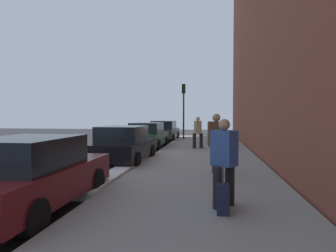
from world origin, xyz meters
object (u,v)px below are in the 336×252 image
(parked_car_black, at_px, (124,145))
(pedestrian_tan_coat, at_px, (198,131))
(parked_car_maroon, at_px, (31,174))
(pedestrian_brown_coat, at_px, (216,142))
(traffic_light_pole, at_px, (184,102))
(rolling_suitcase, at_px, (223,199))
(pedestrian_blue_coat, at_px, (224,160))
(parked_car_charcoal, at_px, (164,131))
(parked_car_green, at_px, (147,136))

(parked_car_black, bearing_deg, pedestrian_tan_coat, -30.70)
(parked_car_maroon, xyz_separation_m, pedestrian_tan_coat, (10.81, -2.92, 0.31))
(pedestrian_brown_coat, relative_size, traffic_light_pole, 0.45)
(parked_car_black, relative_size, rolling_suitcase, 4.65)
(pedestrian_tan_coat, height_order, rolling_suitcase, pedestrian_tan_coat)
(parked_car_maroon, height_order, rolling_suitcase, parked_car_maroon)
(pedestrian_blue_coat, bearing_deg, parked_car_charcoal, 12.56)
(pedestrian_brown_coat, xyz_separation_m, traffic_light_pole, (13.63, 2.18, 1.82))
(parked_car_maroon, height_order, pedestrian_tan_coat, pedestrian_tan_coat)
(pedestrian_blue_coat, distance_m, pedestrian_brown_coat, 3.27)
(rolling_suitcase, bearing_deg, pedestrian_tan_coat, 4.74)
(pedestrian_brown_coat, bearing_deg, pedestrian_tan_coat, 6.73)
(pedestrian_tan_coat, bearing_deg, parked_car_black, 149.30)
(pedestrian_tan_coat, xyz_separation_m, traffic_light_pole, (6.44, 1.33, 1.89))
(parked_car_maroon, bearing_deg, pedestrian_blue_coat, -84.86)
(pedestrian_brown_coat, bearing_deg, rolling_suitcase, -179.16)
(parked_car_black, bearing_deg, rolling_suitcase, -149.39)
(pedestrian_blue_coat, bearing_deg, parked_car_green, 19.10)
(parked_car_black, xyz_separation_m, pedestrian_brown_coat, (-2.52, -3.62, 0.38))
(parked_car_maroon, relative_size, parked_car_green, 1.04)
(pedestrian_brown_coat, height_order, rolling_suitcase, pedestrian_brown_coat)
(parked_car_green, relative_size, rolling_suitcase, 4.59)
(parked_car_maroon, relative_size, pedestrian_brown_coat, 2.33)
(pedestrian_brown_coat, bearing_deg, pedestrian_blue_coat, -178.45)
(parked_car_charcoal, relative_size, pedestrian_blue_coat, 2.57)
(parked_car_black, xyz_separation_m, parked_car_charcoal, (10.98, 0.03, 0.00))
(parked_car_black, bearing_deg, traffic_light_pole, -7.38)
(pedestrian_blue_coat, xyz_separation_m, rolling_suitcase, (-0.42, 0.03, -0.65))
(pedestrian_blue_coat, height_order, pedestrian_tan_coat, pedestrian_blue_coat)
(parked_car_black, distance_m, parked_car_green, 5.37)
(parked_car_maroon, bearing_deg, traffic_light_pole, -5.27)
(parked_car_maroon, height_order, parked_car_green, same)
(parked_car_maroon, height_order, parked_car_charcoal, same)
(parked_car_green, bearing_deg, parked_car_charcoal, -1.30)
(parked_car_charcoal, height_order, pedestrian_tan_coat, pedestrian_tan_coat)
(pedestrian_brown_coat, bearing_deg, parked_car_green, 25.58)
(parked_car_maroon, xyz_separation_m, pedestrian_blue_coat, (0.35, -3.86, 0.31))
(parked_car_charcoal, bearing_deg, traffic_light_pole, -84.83)
(pedestrian_blue_coat, bearing_deg, parked_car_black, 32.65)
(parked_car_green, distance_m, pedestrian_blue_coat, 11.81)
(pedestrian_brown_coat, relative_size, pedestrian_tan_coat, 1.08)
(traffic_light_pole, bearing_deg, rolling_suitcase, -172.65)
(parked_car_green, height_order, rolling_suitcase, parked_car_green)
(pedestrian_brown_coat, xyz_separation_m, rolling_suitcase, (-3.70, -0.05, -0.71))
(parked_car_green, height_order, pedestrian_tan_coat, pedestrian_tan_coat)
(parked_car_black, bearing_deg, pedestrian_blue_coat, -147.35)
(parked_car_green, bearing_deg, parked_car_black, -178.36)
(pedestrian_blue_coat, height_order, pedestrian_brown_coat, pedestrian_brown_coat)
(parked_car_green, bearing_deg, rolling_suitcase, -161.70)
(parked_car_maroon, bearing_deg, pedestrian_tan_coat, -15.14)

